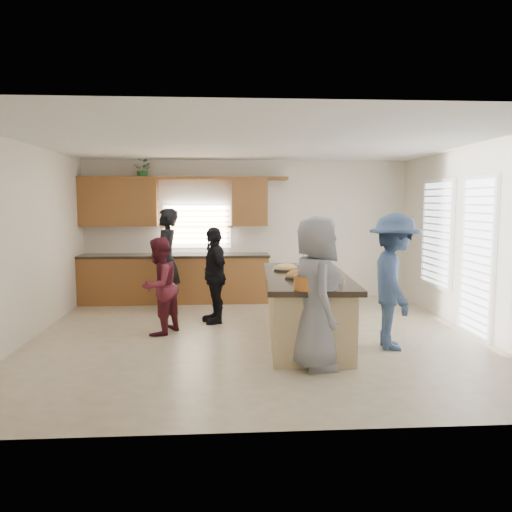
{
  "coord_description": "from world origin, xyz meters",
  "views": [
    {
      "loc": [
        -0.47,
        -7.09,
        1.98
      ],
      "look_at": [
        0.02,
        0.45,
        1.15
      ],
      "focal_mm": 35.0,
      "sensor_mm": 36.0,
      "label": 1
    }
  ],
  "objects": [
    {
      "name": "floor",
      "position": [
        0.0,
        0.0,
        0.0
      ],
      "size": [
        6.5,
        6.5,
        0.0
      ],
      "primitive_type": "plane",
      "color": "beige",
      "rests_on": "ground"
    },
    {
      "name": "room_shell",
      "position": [
        0.0,
        0.0,
        1.9
      ],
      "size": [
        6.52,
        6.02,
        2.81
      ],
      "color": "silver",
      "rests_on": "ground"
    },
    {
      "name": "back_cabinetry",
      "position": [
        -1.47,
        2.73,
        0.91
      ],
      "size": [
        4.08,
        0.66,
        2.46
      ],
      "color": "brown",
      "rests_on": "ground"
    },
    {
      "name": "right_wall_glazing",
      "position": [
        3.22,
        -0.13,
        1.34
      ],
      "size": [
        0.06,
        4.0,
        2.25
      ],
      "color": "white",
      "rests_on": "ground"
    },
    {
      "name": "island",
      "position": [
        0.69,
        -0.17,
        0.45
      ],
      "size": [
        1.33,
        2.77,
        0.95
      ],
      "rotation": [
        0.0,
        0.0,
        -0.07
      ],
      "color": "tan",
      "rests_on": "ground"
    },
    {
      "name": "platter_front",
      "position": [
        0.59,
        -0.51,
        0.98
      ],
      "size": [
        0.49,
        0.49,
        0.2
      ],
      "color": "black",
      "rests_on": "island"
    },
    {
      "name": "platter_mid",
      "position": [
        0.84,
        0.22,
        0.98
      ],
      "size": [
        0.46,
        0.46,
        0.19
      ],
      "color": "black",
      "rests_on": "island"
    },
    {
      "name": "platter_back",
      "position": [
        0.46,
        0.27,
        0.98
      ],
      "size": [
        0.38,
        0.38,
        0.15
      ],
      "color": "black",
      "rests_on": "island"
    },
    {
      "name": "salad_bowl",
      "position": [
        0.53,
        -1.37,
        1.04
      ],
      "size": [
        0.36,
        0.36,
        0.17
      ],
      "color": "#C96B24",
      "rests_on": "island"
    },
    {
      "name": "clear_cup",
      "position": [
        1.0,
        -1.03,
        0.99
      ],
      "size": [
        0.09,
        0.09,
        0.09
      ],
      "primitive_type": "cylinder",
      "color": "white",
      "rests_on": "island"
    },
    {
      "name": "plate_stack",
      "position": [
        0.79,
        0.61,
        0.98
      ],
      "size": [
        0.23,
        0.23,
        0.05
      ],
      "primitive_type": "cylinder",
      "color": "#9C80BA",
      "rests_on": "island"
    },
    {
      "name": "flower_vase",
      "position": [
        0.87,
        0.94,
        1.17
      ],
      "size": [
        0.14,
        0.14,
        0.41
      ],
      "color": "silver",
      "rests_on": "island"
    },
    {
      "name": "potted_plant",
      "position": [
        -2.01,
        2.82,
        2.59
      ],
      "size": [
        0.43,
        0.4,
        0.39
      ],
      "primitive_type": "imported",
      "rotation": [
        0.0,
        0.0,
        -0.36
      ],
      "color": "#2F762F",
      "rests_on": "back_cabinetry"
    },
    {
      "name": "woman_left_back",
      "position": [
        -1.5,
        1.9,
        0.93
      ],
      "size": [
        0.53,
        0.73,
        1.86
      ],
      "primitive_type": "imported",
      "rotation": [
        0.0,
        0.0,
        -1.7
      ],
      "color": "black",
      "rests_on": "ground"
    },
    {
      "name": "woman_left_mid",
      "position": [
        -1.43,
        0.3,
        0.73
      ],
      "size": [
        0.82,
        0.88,
        1.45
      ],
      "primitive_type": "imported",
      "rotation": [
        0.0,
        0.0,
        -2.06
      ],
      "color": "#5B1B26",
      "rests_on": "ground"
    },
    {
      "name": "woman_left_front",
      "position": [
        -0.62,
        0.98,
        0.78
      ],
      "size": [
        0.64,
        0.99,
        1.57
      ],
      "primitive_type": "imported",
      "rotation": [
        0.0,
        0.0,
        -1.27
      ],
      "color": "black",
      "rests_on": "ground"
    },
    {
      "name": "woman_right_back",
      "position": [
        1.81,
        -0.63,
        0.91
      ],
      "size": [
        0.86,
        1.27,
        1.83
      ],
      "primitive_type": "imported",
      "rotation": [
        0.0,
        0.0,
        1.41
      ],
      "color": "#374F79",
      "rests_on": "ground"
    },
    {
      "name": "woman_right_front",
      "position": [
        0.62,
        -1.36,
        0.91
      ],
      "size": [
        0.6,
        0.9,
        1.81
      ],
      "primitive_type": "imported",
      "rotation": [
        0.0,
        0.0,
        1.6
      ],
      "color": "gray",
      "rests_on": "ground"
    }
  ]
}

